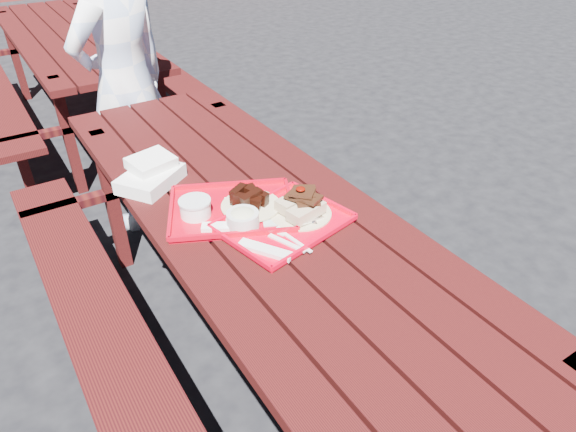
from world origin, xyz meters
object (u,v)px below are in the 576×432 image
object	(u,v)px
far_tray	(230,208)
person	(126,86)
picnic_table_near	(266,256)
near_tray	(279,216)
picnic_table_far	(74,59)

from	to	relation	value
far_tray	person	xyz separation A→B (m)	(0.06, 1.28, 0.03)
picnic_table_near	person	distance (m)	1.36
far_tray	person	world-z (taller)	person
far_tray	picnic_table_near	bearing A→B (deg)	-29.81
picnic_table_near	near_tray	bearing A→B (deg)	-84.47
picnic_table_near	picnic_table_far	world-z (taller)	same
picnic_table_far	person	bearing A→B (deg)	-91.46
far_tray	person	size ratio (longest dim) A/B	0.32
picnic_table_far	far_tray	distance (m)	2.75
picnic_table_near	near_tray	world-z (taller)	near_tray
picnic_table_far	person	distance (m)	1.48
person	far_tray	bearing A→B (deg)	63.06
picnic_table_near	person	xyz separation A→B (m)	(-0.04, 1.34, 0.24)
picnic_table_near	far_tray	bearing A→B (deg)	150.19
person	near_tray	bearing A→B (deg)	67.69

